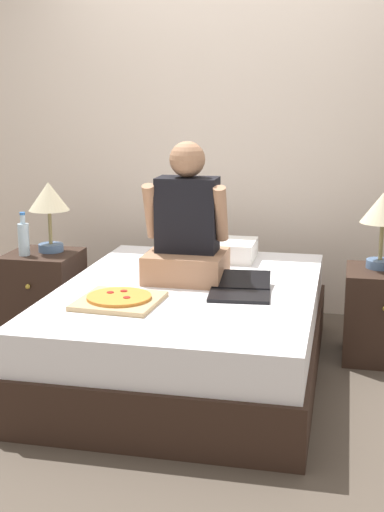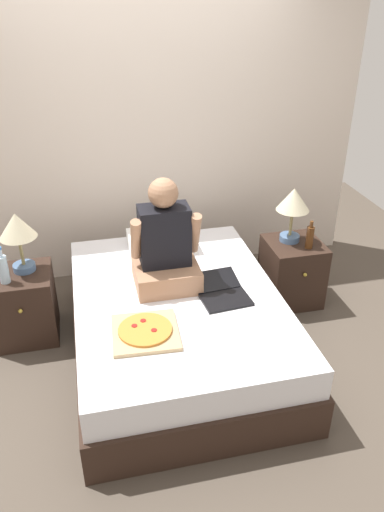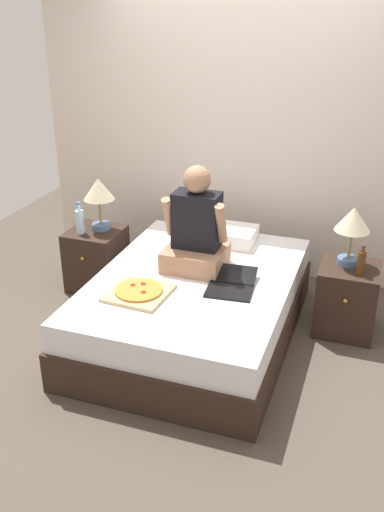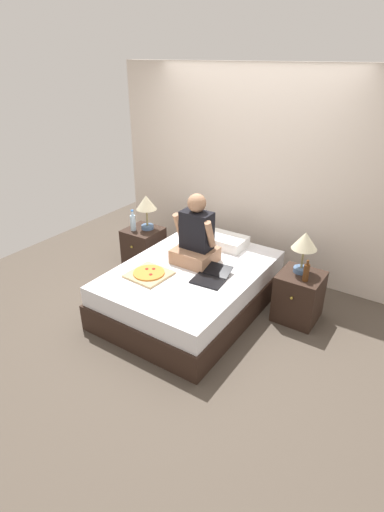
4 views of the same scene
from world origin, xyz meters
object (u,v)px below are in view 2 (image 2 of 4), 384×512
nightstand_left (25,305)px  pizza_box (145,331)px  nightstand_right (292,271)px  lamp_on_right_nightstand (293,203)px  water_bottle (3,268)px  lamp_on_left_nightstand (17,230)px  bed (178,324)px  beer_bottle (310,237)px  person_seated (165,247)px  laptop (222,293)px

nightstand_left → pizza_box: 1.19m
nightstand_right → lamp_on_right_nightstand: lamp_on_right_nightstand is taller
water_bottle → pizza_box: bearing=-40.9°
lamp_on_left_nightstand → pizza_box: size_ratio=1.06×
bed → nightstand_left: 1.16m
water_bottle → beer_bottle: (2.28, -0.01, -0.02)m
person_seated → laptop: 0.50m
pizza_box → lamp_on_right_nightstand: bearing=34.3°
nightstand_right → person_seated: 1.26m
lamp_on_right_nightstand → pizza_box: size_ratio=1.06×
lamp_on_right_nightstand → laptop: bearing=-140.8°
nightstand_right → pizza_box: bearing=-147.8°
nightstand_left → beer_bottle: size_ratio=2.34×
pizza_box → water_bottle: bearing=139.1°
lamp_on_left_nightstand → pizza_box: lamp_on_left_nightstand is taller
bed → nightstand_right: size_ratio=3.63×
bed → lamp_on_left_nightstand: (-1.03, 0.52, 0.62)m
laptop → pizza_box: bearing=-152.8°
beer_bottle → pizza_box: 1.60m
nightstand_left → lamp_on_left_nightstand: 0.60m
person_seated → pizza_box: size_ratio=1.84×
water_bottle → laptop: size_ratio=0.62×
bed → lamp_on_left_nightstand: size_ratio=4.34×
beer_bottle → laptop: bearing=-151.7°
beer_bottle → person_seated: (-1.18, -0.20, 0.16)m
beer_bottle → laptop: beer_bottle is taller
water_bottle → lamp_on_right_nightstand: bearing=3.7°
nightstand_right → pizza_box: size_ratio=1.27×
lamp_on_left_nightstand → pizza_box: 1.22m
beer_bottle → laptop: (-0.84, -0.45, -0.11)m
beer_bottle → lamp_on_left_nightstand: bearing=176.0°
bed → laptop: (0.30, -0.08, 0.28)m
lamp_on_right_nightstand → laptop: lamp_on_right_nightstand is taller
nightstand_left → pizza_box: (0.79, -0.85, 0.25)m
water_bottle → nightstand_right: size_ratio=0.51×
bed → pizza_box: size_ratio=4.62×
nightstand_left → nightstand_right: bearing=0.0°
water_bottle → lamp_on_left_nightstand: bearing=49.4°
nightstand_right → lamp_on_right_nightstand: (-0.03, 0.05, 0.60)m
lamp_on_right_nightstand → pizza_box: bearing=-145.7°
nightstand_left → lamp_on_right_nightstand: lamp_on_right_nightstand is taller
lamp_on_left_nightstand → nightstand_right: (2.09, -0.05, -0.60)m
nightstand_left → water_bottle: water_bottle is taller
bed → beer_bottle: size_ratio=8.49×
beer_bottle → laptop: size_ratio=0.52×
bed → nightstand_right: 1.16m
water_bottle → nightstand_right: (2.21, 0.09, -0.38)m
lamp_on_left_nightstand → nightstand_right: size_ratio=0.84×
water_bottle → lamp_on_right_nightstand: size_ratio=0.61×
laptop → pizza_box: (-0.57, -0.29, -0.00)m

